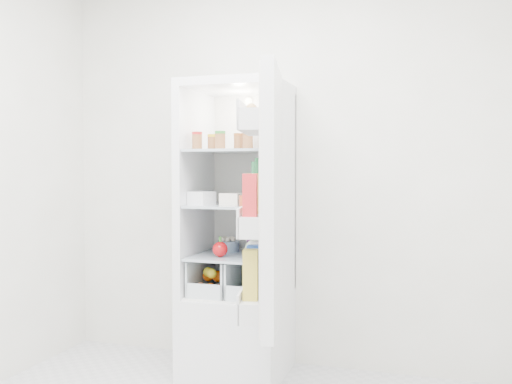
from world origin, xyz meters
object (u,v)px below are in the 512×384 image
(red_cabbage, at_px, (261,240))
(mushroom_bowl, at_px, (228,246))
(fridge_door, at_px, (266,205))
(refrigerator, at_px, (240,266))

(red_cabbage, distance_m, mushroom_bowl, 0.26)
(red_cabbage, distance_m, fridge_door, 0.67)
(mushroom_bowl, xyz_separation_m, fridge_door, (0.45, -0.67, 0.31))
(refrigerator, xyz_separation_m, fridge_door, (0.36, -0.63, 0.43))
(refrigerator, bearing_deg, red_cabbage, -15.14)
(refrigerator, xyz_separation_m, red_cabbage, (0.15, -0.04, 0.17))
(fridge_door, bearing_deg, refrigerator, 17.97)
(fridge_door, bearing_deg, mushroom_bowl, 22.38)
(red_cabbage, height_order, fridge_door, fridge_door)
(red_cabbage, relative_size, mushroom_bowl, 1.25)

